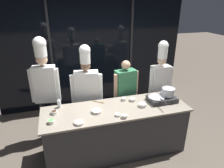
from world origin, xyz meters
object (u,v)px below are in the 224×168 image
prep_bowl_garlic (97,111)px  squeeze_bottle_clear (59,103)px  prep_bowl_shrimp (133,99)px  prep_bowl_ginger (79,122)px  prep_bowl_rice (124,99)px  prep_bowl_soy_glaze (54,112)px  prep_bowl_scallions (51,121)px  prep_bowl_noodles (124,116)px  prep_bowl_chicken (143,105)px  prep_bowl_bean_sprouts (118,115)px  serving_spoon_slotted (101,102)px  portable_stove (162,99)px  chef_head (45,82)px  person_guest (125,89)px  chef_sous (87,87)px  chef_line (160,78)px  stock_pot (168,92)px  frying_pan (157,96)px

prep_bowl_garlic → squeeze_bottle_clear: bearing=149.9°
prep_bowl_shrimp → prep_bowl_ginger: size_ratio=0.76×
squeeze_bottle_clear → prep_bowl_rice: squeeze_bottle_clear is taller
squeeze_bottle_clear → prep_bowl_soy_glaze: squeeze_bottle_clear is taller
prep_bowl_ginger → prep_bowl_scallions: 0.42m
prep_bowl_noodles → prep_bowl_soy_glaze: prep_bowl_noodles is taller
prep_bowl_garlic → prep_bowl_chicken: bearing=-1.8°
prep_bowl_bean_sprouts → serving_spoon_slotted: (-0.16, 0.51, -0.01)m
prep_bowl_rice → prep_bowl_scallions: 1.34m
prep_bowl_rice → prep_bowl_scallions: (-1.28, -0.40, 0.00)m
prep_bowl_rice → prep_bowl_ginger: prep_bowl_rice is taller
prep_bowl_shrimp → portable_stove: bearing=-17.4°
chef_head → prep_bowl_scallions: bearing=103.0°
chef_head → person_guest: chef_head is taller
portable_stove → prep_bowl_garlic: size_ratio=2.88×
chef_head → chef_sous: chef_head is taller
prep_bowl_noodles → chef_line: (1.11, 0.94, 0.16)m
prep_bowl_chicken → prep_bowl_soy_glaze: bearing=173.2°
portable_stove → person_guest: bearing=129.6°
prep_bowl_chicken → prep_bowl_soy_glaze: (-1.47, 0.17, -0.00)m
stock_pot → prep_bowl_bean_sprouts: size_ratio=2.73×
prep_bowl_soy_glaze → squeeze_bottle_clear: bearing=63.7°
squeeze_bottle_clear → stock_pot: bearing=-8.2°
chef_sous → person_guest: (0.77, -0.04, -0.13)m
serving_spoon_slotted → prep_bowl_shrimp: bearing=-9.4°
frying_pan → prep_bowl_scallions: 1.84m
stock_pot → serving_spoon_slotted: stock_pot is taller
squeeze_bottle_clear → prep_bowl_ginger: bearing=-65.9°
prep_bowl_ginger → person_guest: person_guest is taller
serving_spoon_slotted → person_guest: bearing=30.4°
person_guest → chef_line: size_ratio=0.82×
portable_stove → prep_bowl_noodles: bearing=-157.7°
prep_bowl_bean_sprouts → chef_head: chef_head is taller
portable_stove → frying_pan: 0.14m
stock_pot → prep_bowl_ginger: (-1.65, -0.31, -0.15)m
prep_bowl_rice → chef_sous: bearing=145.9°
squeeze_bottle_clear → prep_bowl_shrimp: size_ratio=1.48×
prep_bowl_rice → prep_bowl_shrimp: bearing=-21.6°
chef_head → chef_sous: (0.75, -0.07, -0.17)m
frying_pan → person_guest: person_guest is taller
squeeze_bottle_clear → prep_bowl_shrimp: (1.29, -0.12, -0.05)m
prep_bowl_noodles → chef_sous: (-0.43, 0.98, 0.13)m
frying_pan → prep_bowl_noodles: size_ratio=5.35×
prep_bowl_soy_glaze → chef_sous: size_ratio=0.06×
portable_stove → prep_bowl_rice: 0.69m
prep_bowl_soy_glaze → chef_line: (2.17, 0.51, 0.16)m
prep_bowl_chicken → prep_bowl_garlic: prep_bowl_chicken is taller
prep_bowl_noodles → chef_line: chef_line is taller
prep_bowl_noodles → person_guest: 1.00m
person_guest → prep_bowl_shrimp: bearing=78.6°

